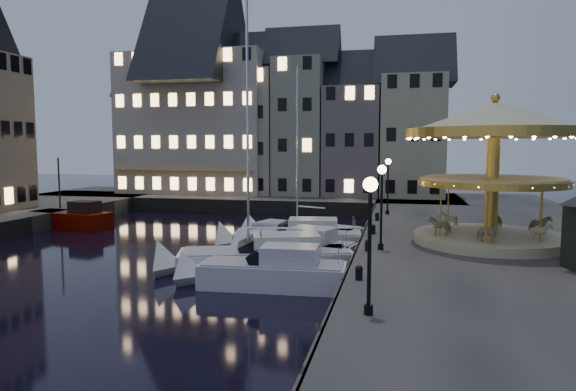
% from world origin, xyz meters
% --- Properties ---
extents(ground, '(160.00, 160.00, 0.00)m').
position_xyz_m(ground, '(0.00, 0.00, 0.00)').
color(ground, black).
rests_on(ground, ground).
extents(quay_east, '(16.00, 56.00, 1.30)m').
position_xyz_m(quay_east, '(14.00, 6.00, 0.65)').
color(quay_east, '#474442').
rests_on(quay_east, ground).
extents(quay_north, '(44.00, 12.00, 1.30)m').
position_xyz_m(quay_north, '(-8.00, 28.00, 0.65)').
color(quay_north, '#474442').
rests_on(quay_north, ground).
extents(quaywall_e, '(0.15, 44.00, 1.30)m').
position_xyz_m(quaywall_e, '(6.00, 6.00, 0.65)').
color(quaywall_e, '#47423A').
rests_on(quaywall_e, ground).
extents(quaywall_n, '(48.00, 0.15, 1.30)m').
position_xyz_m(quaywall_n, '(-6.00, 22.00, 0.65)').
color(quaywall_n, '#47423A').
rests_on(quaywall_n, ground).
extents(streetlamp_a, '(0.44, 0.44, 4.17)m').
position_xyz_m(streetlamp_a, '(7.20, -9.00, 4.02)').
color(streetlamp_a, black).
rests_on(streetlamp_a, quay_east).
extents(streetlamp_b, '(0.44, 0.44, 4.17)m').
position_xyz_m(streetlamp_b, '(7.20, 1.00, 4.02)').
color(streetlamp_b, black).
rests_on(streetlamp_b, quay_east).
extents(streetlamp_c, '(0.44, 0.44, 4.17)m').
position_xyz_m(streetlamp_c, '(7.20, 14.50, 4.02)').
color(streetlamp_c, black).
rests_on(streetlamp_c, quay_east).
extents(bollard_a, '(0.30, 0.30, 0.57)m').
position_xyz_m(bollard_a, '(6.60, -5.00, 1.60)').
color(bollard_a, black).
rests_on(bollard_a, quay_east).
extents(bollard_b, '(0.30, 0.30, 0.57)m').
position_xyz_m(bollard_b, '(6.60, 0.50, 1.60)').
color(bollard_b, black).
rests_on(bollard_b, quay_east).
extents(bollard_c, '(0.30, 0.30, 0.57)m').
position_xyz_m(bollard_c, '(6.60, 5.50, 1.60)').
color(bollard_c, black).
rests_on(bollard_c, quay_east).
extents(bollard_d, '(0.30, 0.30, 0.57)m').
position_xyz_m(bollard_d, '(6.60, 11.00, 1.60)').
color(bollard_d, black).
rests_on(bollard_d, quay_east).
extents(townhouse_na, '(5.50, 8.00, 12.80)m').
position_xyz_m(townhouse_na, '(-19.50, 30.00, 7.78)').
color(townhouse_na, tan).
rests_on(townhouse_na, quay_north).
extents(townhouse_nb, '(6.16, 8.00, 13.80)m').
position_xyz_m(townhouse_nb, '(-14.05, 30.00, 8.28)').
color(townhouse_nb, tan).
rests_on(townhouse_nb, quay_north).
extents(townhouse_nc, '(6.82, 8.00, 14.80)m').
position_xyz_m(townhouse_nc, '(-8.00, 30.00, 8.78)').
color(townhouse_nc, '#AD9E8B').
rests_on(townhouse_nc, quay_north).
extents(townhouse_nd, '(5.50, 8.00, 15.80)m').
position_xyz_m(townhouse_nd, '(-2.25, 30.00, 9.28)').
color(townhouse_nd, gray).
rests_on(townhouse_nd, quay_north).
extents(townhouse_ne, '(6.16, 8.00, 12.80)m').
position_xyz_m(townhouse_ne, '(3.20, 30.00, 7.78)').
color(townhouse_ne, slate).
rests_on(townhouse_ne, quay_north).
extents(townhouse_nf, '(6.82, 8.00, 13.80)m').
position_xyz_m(townhouse_nf, '(9.25, 30.00, 8.28)').
color(townhouse_nf, tan).
rests_on(townhouse_nf, quay_north).
extents(hotel_corner, '(17.60, 9.00, 16.80)m').
position_xyz_m(hotel_corner, '(-14.00, 30.00, 9.78)').
color(hotel_corner, '#C1B5A1').
rests_on(hotel_corner, quay_north).
extents(motorboat_b, '(7.66, 2.53, 2.15)m').
position_xyz_m(motorboat_b, '(2.12, -2.28, 0.64)').
color(motorboat_b, silver).
rests_on(motorboat_b, ground).
extents(motorboat_c, '(9.76, 5.17, 13.05)m').
position_xyz_m(motorboat_c, '(1.11, 0.36, 0.68)').
color(motorboat_c, silver).
rests_on(motorboat_c, ground).
extents(motorboat_d, '(7.15, 4.02, 2.15)m').
position_xyz_m(motorboat_d, '(2.33, 3.38, 0.64)').
color(motorboat_d, silver).
rests_on(motorboat_d, ground).
extents(motorboat_e, '(8.91, 3.70, 2.15)m').
position_xyz_m(motorboat_e, '(1.58, 6.34, 0.64)').
color(motorboat_e, silver).
rests_on(motorboat_e, ground).
extents(motorboat_f, '(8.47, 4.67, 11.37)m').
position_xyz_m(motorboat_f, '(1.47, 9.42, 0.53)').
color(motorboat_f, silver).
rests_on(motorboat_f, ground).
extents(red_fishing_boat, '(6.93, 3.44, 5.69)m').
position_xyz_m(red_fishing_boat, '(-16.84, 10.76, 0.68)').
color(red_fishing_boat, '#670800').
rests_on(red_fishing_boat, ground).
extents(carousel, '(8.89, 8.89, 7.78)m').
position_xyz_m(carousel, '(12.75, 3.90, 6.43)').
color(carousel, '#C1B387').
rests_on(carousel, quay_east).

